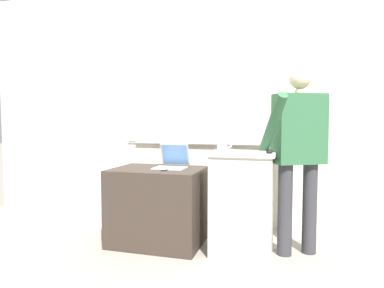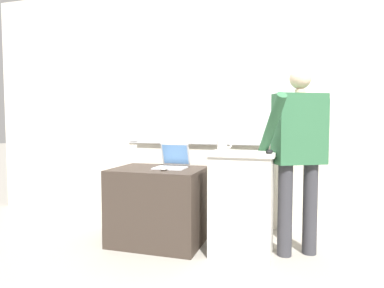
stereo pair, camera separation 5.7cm
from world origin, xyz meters
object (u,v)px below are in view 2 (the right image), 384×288
side_desk (158,206)px  computer_mouse_by_keyboard (270,152)px  laptop (173,161)px  computer_mouse_by_laptop (164,169)px  lectern_podium (242,203)px  person_presenter (299,147)px  wireless_keyboard (242,152)px  coffee_mug (222,145)px

side_desk → computer_mouse_by_keyboard: computer_mouse_by_keyboard is taller
laptop → computer_mouse_by_laptop: (-0.01, -0.24, -0.05)m
lectern_podium → laptop: size_ratio=2.89×
lectern_podium → computer_mouse_by_keyboard: size_ratio=9.46×
side_desk → person_presenter: person_presenter is taller
lectern_podium → computer_mouse_by_keyboard: computer_mouse_by_keyboard is taller
person_presenter → laptop: size_ratio=5.21×
person_presenter → computer_mouse_by_keyboard: 0.31m
person_presenter → computer_mouse_by_keyboard: bearing=-170.5°
lectern_podium → side_desk: lectern_podium is taller
wireless_keyboard → computer_mouse_by_keyboard: bearing=-1.0°
laptop → computer_mouse_by_laptop: size_ratio=3.27×
lectern_podium → side_desk: size_ratio=1.06×
side_desk → wireless_keyboard: size_ratio=2.06×
computer_mouse_by_keyboard → laptop: bearing=167.6°
lectern_podium → laptop: 0.82m
person_presenter → coffee_mug: 0.71m
laptop → computer_mouse_by_keyboard: (0.97, -0.21, 0.14)m
lectern_podium → computer_mouse_by_laptop: bearing=-173.3°
laptop → computer_mouse_by_laptop: 0.24m
side_desk → computer_mouse_by_keyboard: size_ratio=8.91×
lectern_podium → coffee_mug: (-0.22, 0.15, 0.52)m
lectern_podium → side_desk: bearing=177.0°
side_desk → coffee_mug: coffee_mug is taller
computer_mouse_by_laptop → side_desk: bearing=131.4°
side_desk → wireless_keyboard: wireless_keyboard is taller
side_desk → wireless_keyboard: 1.03m
lectern_podium → side_desk: 0.85m
side_desk → computer_mouse_by_laptop: computer_mouse_by_laptop is taller
laptop → coffee_mug: 0.54m
person_presenter → computer_mouse_by_laptop: bearing=162.1°
side_desk → person_presenter: 1.48m
side_desk → laptop: size_ratio=2.72×
person_presenter → coffee_mug: person_presenter is taller
computer_mouse_by_keyboard → wireless_keyboard: bearing=179.0°
wireless_keyboard → computer_mouse_by_laptop: wireless_keyboard is taller
wireless_keyboard → computer_mouse_by_laptop: size_ratio=4.33×
computer_mouse_by_laptop → computer_mouse_by_keyboard: (0.98, 0.02, 0.19)m
side_desk → computer_mouse_by_keyboard: 1.24m
side_desk → coffee_mug: size_ratio=6.07×
wireless_keyboard → coffee_mug: (-0.22, 0.21, 0.04)m
wireless_keyboard → coffee_mug: size_ratio=2.95×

